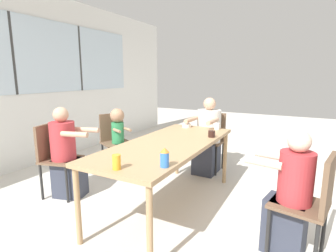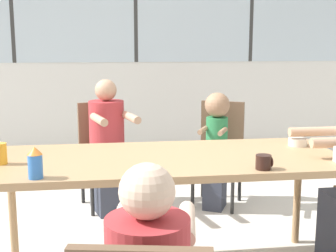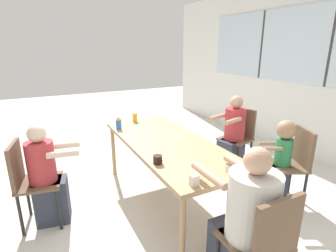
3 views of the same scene
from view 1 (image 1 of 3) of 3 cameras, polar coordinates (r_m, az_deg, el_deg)
name	(u,v)px [view 1 (image 1 of 3)]	position (r m, az deg, el deg)	size (l,w,h in m)	color
ground_plane	(168,206)	(3.12, 0.00, -17.04)	(16.00, 16.00, 0.00)	beige
wall_back_with_windows	(14,78)	(4.63, -30.58, 9.06)	(8.40, 0.08, 2.80)	silver
dining_table	(168,147)	(2.86, 0.00, -4.65)	(2.02, 0.83, 0.75)	tan
chair_for_woman_green_shirt	(212,136)	(4.16, 9.45, -2.08)	(0.40, 0.40, 0.89)	brown
chair_for_man_blue_shirt	(313,199)	(2.35, 28.98, -13.68)	(0.47, 0.47, 0.89)	brown
chair_for_man_teal_shirt	(54,153)	(3.49, -23.53, -5.38)	(0.49, 0.49, 0.89)	brown
chair_for_toddler	(114,137)	(4.10, -11.60, -2.34)	(0.54, 0.54, 0.89)	brown
person_woman_green_shirt	(208,140)	(4.01, 8.63, -3.00)	(0.68, 0.38, 1.14)	#333847
person_man_blue_shirt	(289,199)	(2.40, 24.91, -14.22)	(0.35, 0.52, 1.05)	#333847
person_man_teal_shirt	(67,157)	(3.41, -21.22, -6.26)	(0.42, 0.58, 1.10)	#333847
person_toddler	(119,140)	(3.97, -10.70, -3.09)	(0.31, 0.38, 0.99)	#333847
coffee_mug	(212,134)	(3.11, 9.48, -1.71)	(0.09, 0.08, 0.08)	black
sippy_cup	(165,157)	(2.07, -0.75, -6.78)	(0.07, 0.07, 0.16)	blue
juice_glass	(117,162)	(2.07, -11.13, -7.71)	(0.07, 0.07, 0.12)	gold
milk_carton_small	(217,126)	(3.57, 10.65, -0.04)	(0.06, 0.06, 0.09)	silver
bowl_white_shallow	(186,126)	(3.66, 4.04, 0.09)	(0.12, 0.12, 0.05)	silver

